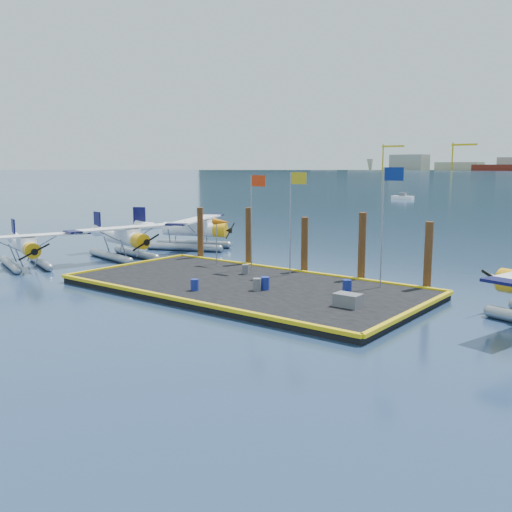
{
  "coord_description": "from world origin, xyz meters",
  "views": [
    {
      "loc": [
        19.92,
        -24.46,
        6.97
      ],
      "look_at": [
        -0.73,
        2.0,
        1.65
      ],
      "focal_mm": 40.0,
      "sensor_mm": 36.0,
      "label": 1
    }
  ],
  "objects_px": {
    "seaplane_a": "(26,249)",
    "piling_1": "(249,239)",
    "drum_1": "(257,284)",
    "windsock": "(222,223)",
    "drum_3": "(195,285)",
    "flagpole_red": "(254,207)",
    "seaplane_c": "(193,231)",
    "drum_2": "(265,283)",
    "flagpole_yellow": "(293,207)",
    "flagpole_blue": "(386,209)",
    "piling_0": "(200,235)",
    "piling_2": "(305,247)",
    "crate": "(348,300)",
    "seaplane_b": "(125,240)",
    "drum_5": "(245,269)",
    "piling_4": "(428,258)",
    "drum_4": "(347,286)",
    "piling_3": "(362,249)"
  },
  "relations": [
    {
      "from": "flagpole_blue",
      "to": "piling_1",
      "type": "height_order",
      "value": "flagpole_blue"
    },
    {
      "from": "flagpole_yellow",
      "to": "piling_2",
      "type": "bearing_deg",
      "value": 97.21
    },
    {
      "from": "crate",
      "to": "piling_3",
      "type": "xyz_separation_m",
      "value": [
        -2.71,
        6.53,
        1.44
      ]
    },
    {
      "from": "piling_0",
      "to": "piling_2",
      "type": "height_order",
      "value": "piling_0"
    },
    {
      "from": "seaplane_a",
      "to": "piling_0",
      "type": "bearing_deg",
      "value": 158.23
    },
    {
      "from": "drum_5",
      "to": "flagpole_red",
      "type": "xyz_separation_m",
      "value": [
        -0.56,
        1.56,
        3.7
      ]
    },
    {
      "from": "flagpole_red",
      "to": "piling_1",
      "type": "xyz_separation_m",
      "value": [
        -1.71,
        1.6,
        -2.3
      ]
    },
    {
      "from": "piling_3",
      "to": "piling_4",
      "type": "relative_size",
      "value": 1.07
    },
    {
      "from": "crate",
      "to": "drum_4",
      "type": "bearing_deg",
      "value": 119.56
    },
    {
      "from": "drum_4",
      "to": "seaplane_c",
      "type": "bearing_deg",
      "value": 156.56
    },
    {
      "from": "crate",
      "to": "piling_3",
      "type": "relative_size",
      "value": 0.29
    },
    {
      "from": "drum_1",
      "to": "drum_3",
      "type": "distance_m",
      "value": 3.33
    },
    {
      "from": "seaplane_b",
      "to": "drum_1",
      "type": "relative_size",
      "value": 14.27
    },
    {
      "from": "drum_4",
      "to": "piling_0",
      "type": "distance_m",
      "value": 14.81
    },
    {
      "from": "drum_2",
      "to": "flagpole_blue",
      "type": "relative_size",
      "value": 0.11
    },
    {
      "from": "drum_2",
      "to": "flagpole_yellow",
      "type": "xyz_separation_m",
      "value": [
        -1.18,
        4.37,
        3.77
      ]
    },
    {
      "from": "seaplane_b",
      "to": "flagpole_red",
      "type": "relative_size",
      "value": 1.55
    },
    {
      "from": "seaplane_a",
      "to": "drum_3",
      "type": "height_order",
      "value": "seaplane_a"
    },
    {
      "from": "windsock",
      "to": "drum_3",
      "type": "bearing_deg",
      "value": -59.2
    },
    {
      "from": "seaplane_c",
      "to": "crate",
      "type": "height_order",
      "value": "seaplane_c"
    },
    {
      "from": "piling_0",
      "to": "piling_2",
      "type": "bearing_deg",
      "value": 0.0
    },
    {
      "from": "seaplane_c",
      "to": "drum_4",
      "type": "distance_m",
      "value": 21.13
    },
    {
      "from": "drum_3",
      "to": "flagpole_yellow",
      "type": "height_order",
      "value": "flagpole_yellow"
    },
    {
      "from": "drum_2",
      "to": "drum_5",
      "type": "distance_m",
      "value": 4.58
    },
    {
      "from": "seaplane_a",
      "to": "crate",
      "type": "bearing_deg",
      "value": 115.75
    },
    {
      "from": "drum_1",
      "to": "windsock",
      "type": "distance_m",
      "value": 8.61
    },
    {
      "from": "flagpole_blue",
      "to": "piling_4",
      "type": "height_order",
      "value": "flagpole_blue"
    },
    {
      "from": "windsock",
      "to": "piling_3",
      "type": "height_order",
      "value": "piling_3"
    },
    {
      "from": "seaplane_c",
      "to": "drum_1",
      "type": "distance_m",
      "value": 18.81
    },
    {
      "from": "drum_1",
      "to": "drum_4",
      "type": "xyz_separation_m",
      "value": [
        4.05,
        2.48,
        0.01
      ]
    },
    {
      "from": "drum_2",
      "to": "piling_4",
      "type": "xyz_separation_m",
      "value": [
        6.62,
        5.97,
        1.25
      ]
    },
    {
      "from": "seaplane_a",
      "to": "seaplane_b",
      "type": "distance_m",
      "value": 7.06
    },
    {
      "from": "seaplane_a",
      "to": "piling_1",
      "type": "height_order",
      "value": "piling_1"
    },
    {
      "from": "seaplane_a",
      "to": "crate",
      "type": "height_order",
      "value": "seaplane_a"
    },
    {
      "from": "flagpole_blue",
      "to": "piling_4",
      "type": "bearing_deg",
      "value": 41.58
    },
    {
      "from": "drum_3",
      "to": "piling_2",
      "type": "relative_size",
      "value": 0.16
    },
    {
      "from": "seaplane_b",
      "to": "drum_2",
      "type": "height_order",
      "value": "seaplane_b"
    },
    {
      "from": "drum_3",
      "to": "flagpole_red",
      "type": "distance_m",
      "value": 7.88
    },
    {
      "from": "seaplane_b",
      "to": "seaplane_c",
      "type": "height_order",
      "value": "seaplane_c"
    },
    {
      "from": "drum_1",
      "to": "crate",
      "type": "bearing_deg",
      "value": -1.42
    },
    {
      "from": "flagpole_yellow",
      "to": "piling_1",
      "type": "bearing_deg",
      "value": 161.21
    },
    {
      "from": "drum_1",
      "to": "flagpole_red",
      "type": "height_order",
      "value": "flagpole_red"
    },
    {
      "from": "drum_3",
      "to": "drum_4",
      "type": "height_order",
      "value": "drum_4"
    },
    {
      "from": "drum_4",
      "to": "piling_4",
      "type": "relative_size",
      "value": 0.17
    },
    {
      "from": "seaplane_c",
      "to": "drum_2",
      "type": "distance_m",
      "value": 18.74
    },
    {
      "from": "piling_1",
      "to": "piling_4",
      "type": "xyz_separation_m",
      "value": [
        12.5,
        0.0,
        -0.1
      ]
    },
    {
      "from": "seaplane_a",
      "to": "windsock",
      "type": "height_order",
      "value": "windsock"
    },
    {
      "from": "piling_2",
      "to": "piling_4",
      "type": "relative_size",
      "value": 0.95
    },
    {
      "from": "piling_0",
      "to": "seaplane_b",
      "type": "bearing_deg",
      "value": -156.14
    },
    {
      "from": "drum_1",
      "to": "piling_0",
      "type": "bearing_deg",
      "value": 147.87
    }
  ]
}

